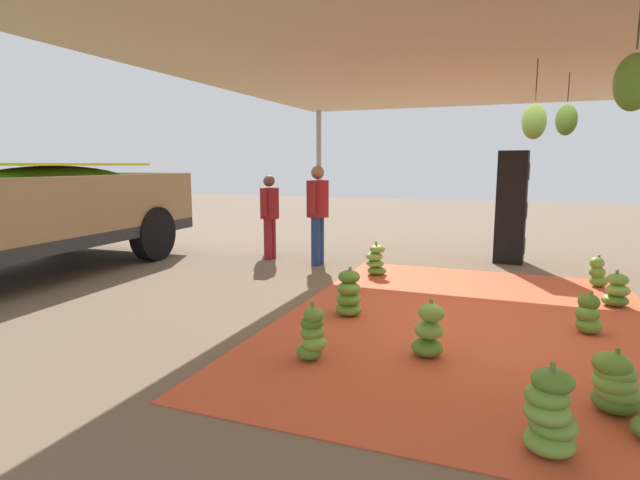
# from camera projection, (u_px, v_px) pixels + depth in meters

# --- Properties ---
(ground_plane) EXTENTS (40.00, 40.00, 0.00)m
(ground_plane) POSITION_uv_depth(u_px,v_px,m) (237.00, 297.00, 6.74)
(ground_plane) COLOR brown
(tarp_orange) EXTENTS (5.78, 4.09, 0.01)m
(tarp_orange) POSITION_uv_depth(u_px,v_px,m) (468.00, 322.00, 5.66)
(tarp_orange) COLOR #D1512D
(tarp_orange) RESTS_ON ground
(tent_canopy) EXTENTS (8.00, 7.00, 2.89)m
(tent_canopy) POSITION_uv_depth(u_px,v_px,m) (490.00, 65.00, 5.20)
(tent_canopy) COLOR #9EA0A5
(tent_canopy) RESTS_ON ground
(banana_bunch_0) EXTENTS (0.45, 0.45, 0.48)m
(banana_bunch_0) POSITION_uv_depth(u_px,v_px,m) (615.00, 384.00, 3.57)
(banana_bunch_0) COLOR #477523
(banana_bunch_0) RESTS_ON tarp_orange
(banana_bunch_1) EXTENTS (0.44, 0.41, 0.58)m
(banana_bunch_1) POSITION_uv_depth(u_px,v_px,m) (349.00, 295.00, 5.85)
(banana_bunch_1) COLOR #60932D
(banana_bunch_1) RESTS_ON tarp_orange
(banana_bunch_3) EXTENTS (0.44, 0.44, 0.58)m
(banana_bunch_3) POSITION_uv_depth(u_px,v_px,m) (550.00, 414.00, 3.06)
(banana_bunch_3) COLOR #6B9E38
(banana_bunch_3) RESTS_ON tarp_orange
(banana_bunch_4) EXTENTS (0.36, 0.35, 0.45)m
(banana_bunch_4) POSITION_uv_depth(u_px,v_px,m) (588.00, 315.00, 5.25)
(banana_bunch_4) COLOR #60932D
(banana_bunch_4) RESTS_ON tarp_orange
(banana_bunch_5) EXTENTS (0.41, 0.41, 0.54)m
(banana_bunch_5) POSITION_uv_depth(u_px,v_px,m) (429.00, 332.00, 4.60)
(banana_bunch_5) COLOR #518428
(banana_bunch_5) RESTS_ON tarp_orange
(banana_bunch_6) EXTENTS (0.41, 0.41, 0.46)m
(banana_bunch_6) POSITION_uv_depth(u_px,v_px,m) (617.00, 291.00, 6.25)
(banana_bunch_6) COLOR #477523
(banana_bunch_6) RESTS_ON tarp_orange
(banana_bunch_7) EXTENTS (0.44, 0.42, 0.54)m
(banana_bunch_7) POSITION_uv_depth(u_px,v_px,m) (376.00, 261.00, 8.02)
(banana_bunch_7) COLOR #518428
(banana_bunch_7) RESTS_ON tarp_orange
(banana_bunch_8) EXTENTS (0.33, 0.35, 0.54)m
(banana_bunch_8) POSITION_uv_depth(u_px,v_px,m) (312.00, 335.00, 4.54)
(banana_bunch_8) COLOR #518428
(banana_bunch_8) RESTS_ON tarp_orange
(banana_bunch_9) EXTENTS (0.29, 0.31, 0.47)m
(banana_bunch_9) POSITION_uv_depth(u_px,v_px,m) (598.00, 273.00, 7.24)
(banana_bunch_9) COLOR #60932D
(banana_bunch_9) RESTS_ON tarp_orange
(worker_0) EXTENTS (0.58, 0.35, 1.57)m
(worker_0) POSITION_uv_depth(u_px,v_px,m) (270.00, 211.00, 9.34)
(worker_0) COLOR maroon
(worker_0) RESTS_ON ground
(worker_1) EXTENTS (0.64, 0.39, 1.75)m
(worker_1) POSITION_uv_depth(u_px,v_px,m) (318.00, 208.00, 8.79)
(worker_1) COLOR navy
(worker_1) RESTS_ON ground
(worker_2) EXTENTS (0.57, 0.35, 1.54)m
(worker_2) POSITION_uv_depth(u_px,v_px,m) (269.00, 209.00, 9.84)
(worker_2) COLOR #337A4C
(worker_2) RESTS_ON ground
(speaker_stack) EXTENTS (0.52, 0.54, 2.01)m
(speaker_stack) POSITION_uv_depth(u_px,v_px,m) (511.00, 207.00, 8.98)
(speaker_stack) COLOR black
(speaker_stack) RESTS_ON ground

